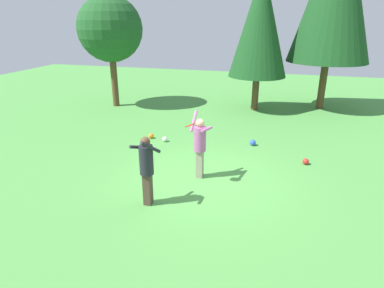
# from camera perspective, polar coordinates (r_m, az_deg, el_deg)

# --- Properties ---
(ground_plane) EXTENTS (40.00, 40.00, 0.00)m
(ground_plane) POSITION_cam_1_polar(r_m,az_deg,el_deg) (9.64, 1.89, -6.15)
(ground_plane) COLOR #4C9342
(person_thrower) EXTENTS (0.59, 0.62, 1.96)m
(person_thrower) POSITION_cam_1_polar(r_m,az_deg,el_deg) (9.38, 1.37, 0.18)
(person_thrower) COLOR gray
(person_thrower) RESTS_ON ground_plane
(person_catcher) EXTENTS (0.71, 0.75, 1.79)m
(person_catcher) POSITION_cam_1_polar(r_m,az_deg,el_deg) (8.07, -7.81, -3.58)
(person_catcher) COLOR #4C382D
(person_catcher) RESTS_ON ground_plane
(frisbee) EXTENTS (0.35, 0.35, 0.15)m
(frisbee) POSITION_cam_1_polar(r_m,az_deg,el_deg) (8.69, -0.35, 3.23)
(frisbee) COLOR red
(ball_orange) EXTENTS (0.19, 0.19, 0.19)m
(ball_orange) POSITION_cam_1_polar(r_m,az_deg,el_deg) (12.89, -7.03, 1.39)
(ball_orange) COLOR orange
(ball_orange) RESTS_ON ground_plane
(ball_white) EXTENTS (0.20, 0.20, 0.20)m
(ball_white) POSITION_cam_1_polar(r_m,az_deg,el_deg) (12.49, -4.70, 0.83)
(ball_white) COLOR white
(ball_white) RESTS_ON ground_plane
(ball_red) EXTENTS (0.20, 0.20, 0.20)m
(ball_red) POSITION_cam_1_polar(r_m,az_deg,el_deg) (11.16, 18.93, -2.85)
(ball_red) COLOR red
(ball_red) RESTS_ON ground_plane
(ball_blue) EXTENTS (0.22, 0.22, 0.22)m
(ball_blue) POSITION_cam_1_polar(r_m,az_deg,el_deg) (12.28, 10.39, 0.24)
(ball_blue) COLOR blue
(ball_blue) RESTS_ON ground_plane
(tree_center) EXTENTS (2.75, 2.75, 6.58)m
(tree_center) POSITION_cam_1_polar(r_m,az_deg,el_deg) (16.55, 11.61, 19.65)
(tree_center) COLOR brown
(tree_center) RESTS_ON ground_plane
(tree_far_left) EXTENTS (3.16, 3.16, 5.41)m
(tree_far_left) POSITION_cam_1_polar(r_m,az_deg,el_deg) (17.53, -13.87, 18.55)
(tree_far_left) COLOR brown
(tree_far_left) RESTS_ON ground_plane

